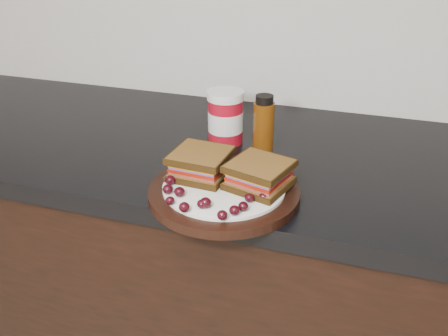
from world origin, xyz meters
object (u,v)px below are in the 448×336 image
Objects in this scene: plate at (224,192)px; oil_bottle at (264,124)px; condiment_jar at (226,117)px; sandwich_left at (201,164)px.

oil_bottle is at bearing 85.14° from plate.
condiment_jar is 0.96× the size of oil_bottle.
sandwich_left is (-0.05, 0.03, 0.04)m from plate.
sandwich_left is 0.21m from condiment_jar.
plate is 2.20× the size of oil_bottle.
oil_bottle is (0.07, 0.19, 0.02)m from sandwich_left.
condiment_jar is at bearing 107.15° from plate.
plate is 0.23m from oil_bottle.
oil_bottle is at bearing 73.06° from sandwich_left.
condiment_jar is (-0.07, 0.24, 0.05)m from plate.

